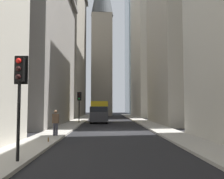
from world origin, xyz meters
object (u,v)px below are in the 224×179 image
(sedan_red, at_px, (102,114))
(discarded_bottle, at_px, (48,140))
(traffic_light_midblock, at_px, (79,100))
(traffic_light_foreground, at_px, (19,83))
(pedestrian, at_px, (56,122))
(delivery_truck, at_px, (100,112))

(sedan_red, height_order, discarded_bottle, sedan_red)
(sedan_red, bearing_deg, traffic_light_midblock, 170.94)
(traffic_light_foreground, relative_size, discarded_bottle, 14.68)
(traffic_light_midblock, height_order, pedestrian, traffic_light_midblock)
(delivery_truck, relative_size, pedestrian, 3.66)
(delivery_truck, bearing_deg, traffic_light_midblock, 127.40)
(pedestrian, bearing_deg, discarded_bottle, -175.88)
(delivery_truck, bearing_deg, sedan_red, -0.00)
(sedan_red, xyz_separation_m, traffic_light_foreground, (-37.98, 2.36, 2.39))
(traffic_light_foreground, bearing_deg, sedan_red, -3.56)
(traffic_light_midblock, bearing_deg, sedan_red, -9.06)
(sedan_red, bearing_deg, traffic_light_foreground, 176.44)
(traffic_light_foreground, height_order, discarded_bottle, traffic_light_foreground)
(delivery_truck, relative_size, sedan_red, 1.50)
(pedestrian, bearing_deg, sedan_red, -4.98)
(delivery_truck, distance_m, sedan_red, 14.07)
(traffic_light_midblock, relative_size, discarded_bottle, 14.29)
(delivery_truck, xyz_separation_m, discarded_bottle, (-18.96, 2.40, -1.21))
(delivery_truck, bearing_deg, traffic_light_foreground, 174.36)
(sedan_red, relative_size, pedestrian, 2.44)
(discarded_bottle, bearing_deg, traffic_light_midblock, 0.50)
(pedestrian, height_order, discarded_bottle, pedestrian)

